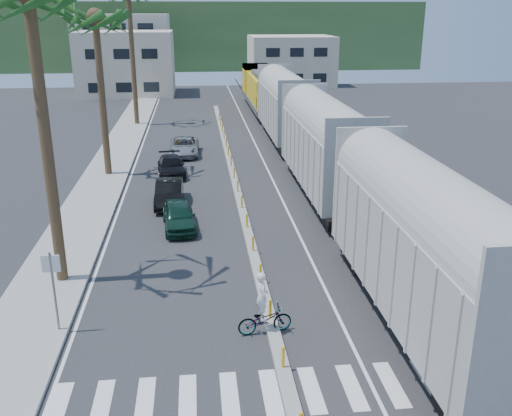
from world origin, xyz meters
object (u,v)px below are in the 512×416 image
at_px(street_sign, 53,281).
at_px(car_lead, 179,216).
at_px(car_second, 169,193).
at_px(cyclist, 264,314).

height_order(street_sign, car_lead, street_sign).
distance_m(car_lead, car_second, 3.93).
relative_size(car_lead, cyclist, 1.78).
relative_size(street_sign, cyclist, 1.32).
xyz_separation_m(car_lead, car_second, (-0.63, 3.88, 0.03)).
relative_size(street_sign, car_lead, 0.74).
distance_m(car_lead, cyclist, 10.76).
bearing_deg(car_second, car_lead, -79.77).
xyz_separation_m(street_sign, cyclist, (6.99, -0.73, -1.25)).
relative_size(car_second, cyclist, 1.86).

